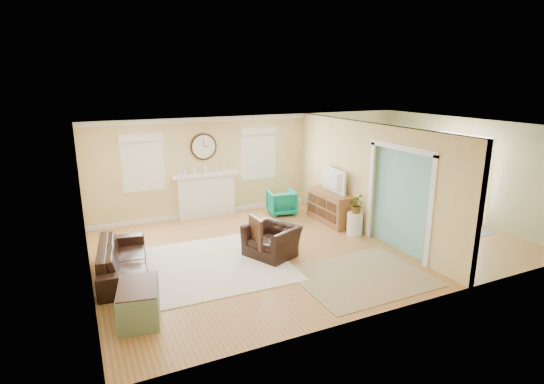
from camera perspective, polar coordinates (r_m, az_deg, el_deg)
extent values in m
plane|color=olive|center=(9.54, 5.16, -6.87)|extent=(9.00, 9.00, 0.00)
cube|color=tan|center=(11.76, -2.09, 3.96)|extent=(9.00, 0.02, 2.60)
cube|color=tan|center=(6.84, 18.21, -4.89)|extent=(9.00, 0.02, 2.60)
cube|color=tan|center=(7.94, -23.95, -2.74)|extent=(0.02, 6.00, 2.60)
cube|color=tan|center=(12.03, 24.19, 2.90)|extent=(0.02, 6.00, 2.60)
cube|color=white|center=(8.91, 5.55, 8.85)|extent=(9.00, 6.00, 0.02)
cube|color=tan|center=(11.08, 8.37, 3.13)|extent=(0.12, 3.20, 2.60)
cube|color=tan|center=(8.22, 23.49, -2.11)|extent=(0.12, 1.00, 2.60)
cube|color=tan|center=(8.95, 17.53, 6.97)|extent=(0.12, 1.80, 0.40)
cube|color=white|center=(9.82, 13.12, 0.19)|extent=(0.04, 0.12, 2.20)
cube|color=white|center=(8.55, 20.56, -2.59)|extent=(0.04, 0.12, 2.20)
cube|color=white|center=(8.93, 17.10, 5.69)|extent=(0.04, 1.92, 0.12)
cube|color=#67B5B4|center=(10.01, 13.12, 1.64)|extent=(0.02, 6.00, 2.60)
cube|color=white|center=(11.33, -8.81, -0.53)|extent=(1.50, 0.24, 1.10)
cube|color=white|center=(11.16, -8.88, 2.30)|extent=(1.70, 0.30, 0.08)
cube|color=black|center=(11.43, -8.94, -0.65)|extent=(0.85, 0.02, 0.75)
cube|color=gold|center=(11.35, -8.77, -1.18)|extent=(0.85, 0.02, 0.62)
cylinder|color=#462413|center=(11.14, -9.21, 6.04)|extent=(0.70, 0.06, 0.70)
cylinder|color=silver|center=(11.11, -9.16, 6.02)|extent=(0.60, 0.01, 0.60)
cube|color=black|center=(11.09, -9.17, 6.52)|extent=(0.02, 0.01, 0.20)
cube|color=black|center=(11.12, -8.85, 6.04)|extent=(0.12, 0.01, 0.02)
cube|color=white|center=(10.88, -17.02, 3.77)|extent=(0.90, 0.03, 1.30)
cube|color=white|center=(10.85, -17.00, 3.74)|extent=(1.00, 0.04, 1.40)
cube|color=beige|center=(10.72, -17.22, 7.01)|extent=(1.05, 0.10, 0.18)
cube|color=white|center=(11.71, -1.84, 5.17)|extent=(0.90, 0.03, 1.30)
cube|color=white|center=(11.69, -1.78, 5.14)|extent=(1.00, 0.04, 1.40)
cube|color=beige|center=(11.56, -1.73, 8.19)|extent=(1.05, 0.10, 0.18)
cube|color=white|center=(12.04, 24.00, 1.96)|extent=(0.03, 1.60, 2.10)
cube|color=white|center=(12.02, 23.90, 1.95)|extent=(0.03, 1.70, 2.20)
cylinder|color=gold|center=(10.77, 19.54, 8.30)|extent=(0.02, 0.02, 0.30)
sphere|color=white|center=(10.80, 19.43, 6.99)|extent=(0.30, 0.30, 0.30)
cube|color=beige|center=(8.51, -9.06, -9.74)|extent=(3.25, 2.84, 0.02)
cube|color=tan|center=(8.15, 11.89, -11.06)|extent=(2.38, 1.95, 0.01)
cube|color=slate|center=(11.43, 19.17, -3.91)|extent=(2.24, 2.80, 0.01)
imported|color=black|center=(8.41, -19.40, -8.51)|extent=(1.07, 2.20, 0.62)
imported|color=black|center=(8.77, -0.05, -6.56)|extent=(1.19, 1.25, 0.64)
imported|color=#027F58|center=(11.43, 1.30, -1.39)|extent=(0.80, 0.82, 0.65)
cube|color=gray|center=(6.92, -17.46, -14.02)|extent=(0.75, 1.05, 0.53)
cube|color=#462413|center=(6.79, -17.65, -11.98)|extent=(0.71, 0.99, 0.02)
cube|color=brown|center=(10.86, 7.82, -2.00)|extent=(0.50, 1.50, 0.80)
cube|color=#462413|center=(10.32, 8.01, -2.03)|extent=(0.01, 0.40, 0.22)
cube|color=#462413|center=(10.40, 7.96, -3.45)|extent=(0.01, 0.40, 0.22)
cube|color=#462413|center=(10.68, 6.70, -1.40)|extent=(0.01, 0.40, 0.22)
cube|color=#462413|center=(10.76, 6.65, -2.78)|extent=(0.01, 0.40, 0.22)
cube|color=#462413|center=(11.05, 5.47, -0.81)|extent=(0.01, 0.40, 0.22)
cube|color=#462413|center=(11.13, 5.44, -2.15)|extent=(0.01, 0.40, 0.22)
imported|color=black|center=(10.67, 7.86, 1.58)|extent=(0.18, 1.04, 0.59)
cylinder|color=white|center=(10.11, 11.06, -4.22)|extent=(0.36, 0.36, 0.54)
imported|color=#337F33|center=(9.96, 11.19, -1.64)|extent=(0.46, 0.48, 0.41)
imported|color=#462413|center=(11.34, 19.30, -2.45)|extent=(1.12, 1.84, 0.62)
cube|color=slate|center=(12.03, 16.02, -0.67)|extent=(0.47, 0.47, 0.05)
cube|color=slate|center=(11.97, 16.10, 0.40)|extent=(0.39, 0.14, 0.47)
cylinder|color=black|center=(12.30, 16.27, -1.44)|extent=(0.03, 0.03, 0.39)
cylinder|color=black|center=(12.03, 16.96, -1.86)|extent=(0.03, 0.03, 0.39)
cylinder|color=black|center=(12.15, 14.95, -1.54)|extent=(0.03, 0.03, 0.39)
cylinder|color=black|center=(11.88, 15.61, -1.96)|extent=(0.03, 0.03, 0.39)
cube|color=slate|center=(10.63, 23.84, -3.19)|extent=(0.45, 0.45, 0.05)
cube|color=slate|center=(10.56, 23.99, -1.86)|extent=(0.43, 0.07, 0.51)
cylinder|color=black|center=(10.47, 23.72, -4.86)|extent=(0.03, 0.03, 0.43)
cylinder|color=black|center=(10.70, 22.39, -4.32)|extent=(0.03, 0.03, 0.43)
cylinder|color=black|center=(10.72, 25.02, -4.57)|extent=(0.03, 0.03, 0.43)
cylinder|color=black|center=(10.94, 23.69, -4.04)|extent=(0.03, 0.03, 0.43)
cube|color=white|center=(10.96, 16.96, -2.12)|extent=(0.47, 0.47, 0.05)
cube|color=white|center=(10.89, 17.05, -0.88)|extent=(0.10, 0.42, 0.49)
cylinder|color=black|center=(11.01, 15.63, -3.24)|extent=(0.03, 0.03, 0.41)
cylinder|color=black|center=(11.25, 16.78, -2.93)|extent=(0.03, 0.03, 0.41)
cylinder|color=black|center=(10.80, 16.96, -3.69)|extent=(0.03, 0.03, 0.41)
cylinder|color=black|center=(11.05, 18.09, -3.36)|extent=(0.03, 0.03, 0.41)
cube|color=slate|center=(11.67, 21.68, -1.32)|extent=(0.51, 0.51, 0.05)
cube|color=slate|center=(11.60, 21.81, -0.05)|extent=(0.12, 0.45, 0.54)
cylinder|color=black|center=(11.79, 22.80, -2.58)|extent=(0.03, 0.03, 0.45)
cylinder|color=black|center=(11.49, 21.78, -2.91)|extent=(0.03, 0.03, 0.45)
cylinder|color=black|center=(11.98, 21.36, -2.17)|extent=(0.03, 0.03, 0.45)
cylinder|color=black|center=(11.69, 20.32, -2.48)|extent=(0.03, 0.03, 0.45)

